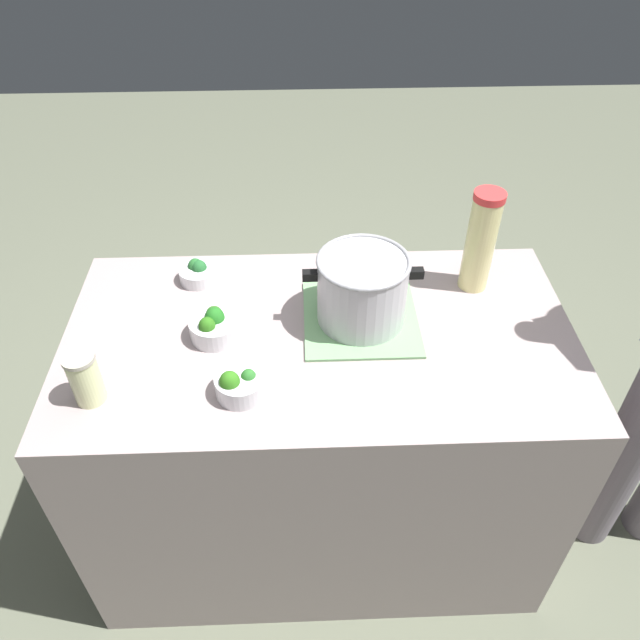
{
  "coord_description": "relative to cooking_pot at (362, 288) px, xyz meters",
  "views": [
    {
      "loc": [
        -0.05,
        -1.19,
        2.0
      ],
      "look_at": [
        0.0,
        0.0,
        0.94
      ],
      "focal_mm": 34.75,
      "sensor_mm": 36.0,
      "label": 1
    }
  ],
  "objects": [
    {
      "name": "ground_plane",
      "position": [
        -0.11,
        -0.06,
        -1.0
      ],
      "size": [
        8.0,
        8.0,
        0.0
      ],
      "primitive_type": "plane",
      "color": "#666B56"
    },
    {
      "name": "dish_cloth",
      "position": [
        0.0,
        0.0,
        -0.1
      ],
      "size": [
        0.31,
        0.32,
        0.01
      ],
      "primitive_type": "cube",
      "color": "#78AE73",
      "rests_on": "counter_slab"
    },
    {
      "name": "lemonade_pitcher",
      "position": [
        0.33,
        0.14,
        0.04
      ],
      "size": [
        0.08,
        0.08,
        0.3
      ],
      "color": "#EDE392",
      "rests_on": "counter_slab"
    },
    {
      "name": "counter_slab",
      "position": [
        -0.11,
        -0.06,
        -0.55
      ],
      "size": [
        1.35,
        0.73,
        0.89
      ],
      "primitive_type": "cube",
      "color": "#A08E8D",
      "rests_on": "ground_plane"
    },
    {
      "name": "cooking_pot",
      "position": [
        0.0,
        0.0,
        0.0
      ],
      "size": [
        0.31,
        0.24,
        0.19
      ],
      "color": "#B7B7BC",
      "rests_on": "dish_cloth"
    },
    {
      "name": "broccoli_bowl_back",
      "position": [
        -0.39,
        -0.05,
        -0.07
      ],
      "size": [
        0.13,
        0.13,
        0.09
      ],
      "color": "silver",
      "rests_on": "counter_slab"
    },
    {
      "name": "mason_jar",
      "position": [
        -0.66,
        -0.26,
        -0.04
      ],
      "size": [
        0.07,
        0.07,
        0.14
      ],
      "color": "beige",
      "rests_on": "counter_slab"
    },
    {
      "name": "broccoli_bowl_center",
      "position": [
        -0.45,
        0.19,
        -0.08
      ],
      "size": [
        0.11,
        0.11,
        0.06
      ],
      "color": "silver",
      "rests_on": "counter_slab"
    },
    {
      "name": "broccoli_bowl_front",
      "position": [
        -0.31,
        -0.25,
        -0.08
      ],
      "size": [
        0.12,
        0.12,
        0.08
      ],
      "color": "silver",
      "rests_on": "counter_slab"
    }
  ]
}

